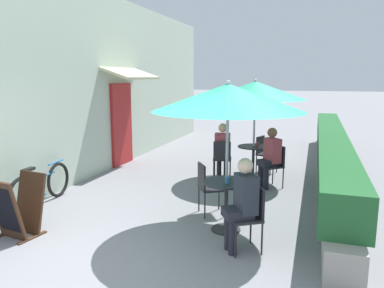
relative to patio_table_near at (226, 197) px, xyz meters
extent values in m
plane|color=gray|center=(-1.18, -1.65, -0.52)|extent=(120.00, 120.00, 0.00)
cube|color=#B2C1AD|center=(-3.73, 3.92, 1.58)|extent=(0.24, 11.13, 4.20)
cube|color=maroon|center=(-3.57, 3.36, 0.53)|extent=(0.08, 0.96, 2.10)
cube|color=beige|center=(-3.26, 3.36, 1.83)|extent=(0.78, 1.80, 0.30)
cube|color=gray|center=(1.57, 3.82, -0.29)|extent=(0.44, 10.13, 0.45)
cube|color=#235B2D|center=(1.57, 3.82, 0.21)|extent=(0.60, 9.62, 0.56)
cylinder|color=#28282D|center=(0.00, 0.00, -0.50)|extent=(0.44, 0.44, 0.02)
cylinder|color=#28282D|center=(0.00, 0.00, -0.14)|extent=(0.06, 0.06, 0.73)
cylinder|color=#28282D|center=(0.00, 0.00, 0.22)|extent=(0.69, 0.69, 0.02)
cylinder|color=#B7B7BC|center=(0.00, 0.00, 0.55)|extent=(0.04, 0.04, 2.12)
cone|color=#2DAD84|center=(0.00, 0.00, 1.46)|extent=(2.17, 2.17, 0.39)
sphere|color=#B7B7BC|center=(0.00, 0.00, 1.67)|extent=(0.07, 0.07, 0.07)
cube|color=#232328|center=(-0.37, 0.58, -0.07)|extent=(0.55, 0.55, 0.04)
cube|color=#232328|center=(-0.53, 0.48, 0.14)|extent=(0.23, 0.34, 0.42)
cylinder|color=#232328|center=(-0.12, 0.52, -0.29)|extent=(0.02, 0.02, 0.45)
cylinder|color=#232328|center=(-0.32, 0.83, -0.29)|extent=(0.02, 0.02, 0.45)
cylinder|color=#232328|center=(-0.43, 0.33, -0.29)|extent=(0.02, 0.02, 0.45)
cylinder|color=#232328|center=(-0.62, 0.63, -0.29)|extent=(0.02, 0.02, 0.45)
cube|color=#232328|center=(0.37, -0.58, -0.07)|extent=(0.55, 0.55, 0.04)
cube|color=#232328|center=(0.53, -0.48, 0.14)|extent=(0.23, 0.34, 0.42)
cylinder|color=#232328|center=(0.12, -0.52, -0.29)|extent=(0.02, 0.02, 0.45)
cylinder|color=#232328|center=(0.32, -0.83, -0.29)|extent=(0.02, 0.02, 0.45)
cylinder|color=#232328|center=(0.43, -0.33, -0.29)|extent=(0.02, 0.02, 0.45)
cylinder|color=#232328|center=(0.62, -0.63, -0.29)|extent=(0.02, 0.02, 0.45)
cylinder|color=#23232D|center=(0.18, -0.61, -0.28)|extent=(0.11, 0.11, 0.47)
cylinder|color=#23232D|center=(0.26, -0.74, -0.28)|extent=(0.11, 0.11, 0.47)
cube|color=#23232D|center=(0.30, -0.63, 0.01)|extent=(0.47, 0.45, 0.12)
cube|color=#282D38|center=(0.39, -0.57, 0.26)|extent=(0.37, 0.40, 0.50)
sphere|color=beige|center=(0.37, -0.58, 0.63)|extent=(0.20, 0.20, 0.20)
cylinder|color=teal|center=(0.03, -0.07, 0.28)|extent=(0.07, 0.07, 0.09)
cylinder|color=#28282D|center=(-0.08, 2.96, -0.50)|extent=(0.44, 0.44, 0.02)
cylinder|color=#28282D|center=(-0.08, 2.96, -0.14)|extent=(0.06, 0.06, 0.73)
cylinder|color=#28282D|center=(-0.08, 2.96, 0.22)|extent=(0.69, 0.69, 0.02)
cylinder|color=#B7B7BC|center=(-0.08, 2.96, 0.55)|extent=(0.04, 0.04, 2.12)
cone|color=#2DAD84|center=(-0.08, 2.96, 1.46)|extent=(2.17, 2.17, 0.39)
sphere|color=#B7B7BC|center=(-0.08, 2.96, 1.67)|extent=(0.07, 0.07, 0.07)
cube|color=#232328|center=(-0.75, 2.83, -0.07)|extent=(0.47, 0.47, 0.04)
cube|color=#232328|center=(-0.72, 2.65, 0.14)|extent=(0.38, 0.10, 0.42)
cylinder|color=#232328|center=(-0.61, 3.04, -0.29)|extent=(0.02, 0.02, 0.45)
cylinder|color=#232328|center=(-0.96, 2.97, -0.29)|extent=(0.02, 0.02, 0.45)
cylinder|color=#232328|center=(-0.54, 2.69, -0.29)|extent=(0.02, 0.02, 0.45)
cylinder|color=#232328|center=(-0.90, 2.62, -0.29)|extent=(0.02, 0.02, 0.45)
cylinder|color=#23232D|center=(-0.71, 3.02, -0.28)|extent=(0.11, 0.11, 0.47)
cylinder|color=#23232D|center=(-0.87, 2.99, -0.28)|extent=(0.11, 0.11, 0.47)
cube|color=#23232D|center=(-0.77, 2.92, 0.01)|extent=(0.36, 0.41, 0.12)
cube|color=#AD424C|center=(-0.75, 2.81, 0.26)|extent=(0.38, 0.28, 0.50)
sphere|color=tan|center=(-0.75, 2.83, 0.63)|extent=(0.20, 0.20, 0.20)
cube|color=#232328|center=(0.37, 2.45, -0.07)|extent=(0.56, 0.56, 0.04)
cube|color=#232328|center=(0.51, 2.57, 0.14)|extent=(0.27, 0.31, 0.42)
cylinder|color=#232328|center=(0.12, 2.46, -0.29)|extent=(0.02, 0.02, 0.45)
cylinder|color=#232328|center=(0.36, 2.19, -0.29)|extent=(0.02, 0.02, 0.45)
cylinder|color=#232328|center=(0.39, 2.70, -0.29)|extent=(0.02, 0.02, 0.45)
cylinder|color=#232328|center=(0.63, 2.43, -0.29)|extent=(0.02, 0.02, 0.45)
cylinder|color=#23232D|center=(0.18, 2.39, -0.28)|extent=(0.11, 0.11, 0.47)
cylinder|color=#23232D|center=(0.29, 2.27, -0.28)|extent=(0.11, 0.11, 0.47)
cube|color=#23232D|center=(0.31, 2.39, 0.01)|extent=(0.47, 0.46, 0.12)
cube|color=#AD424C|center=(0.39, 2.46, 0.26)|extent=(0.39, 0.40, 0.50)
sphere|color=brown|center=(0.37, 2.45, 0.63)|extent=(0.20, 0.20, 0.20)
cube|color=#232328|center=(0.14, 3.61, -0.07)|extent=(0.51, 0.51, 0.04)
cube|color=#232328|center=(-0.03, 3.67, 0.14)|extent=(0.15, 0.37, 0.42)
cylinder|color=#232328|center=(0.26, 3.39, -0.29)|extent=(0.02, 0.02, 0.45)
cylinder|color=#232328|center=(0.37, 3.73, -0.29)|extent=(0.02, 0.02, 0.45)
cylinder|color=#232328|center=(-0.08, 3.50, -0.29)|extent=(0.02, 0.02, 0.45)
cylinder|color=#232328|center=(0.03, 3.84, -0.29)|extent=(0.02, 0.02, 0.45)
cylinder|color=#B73D3D|center=(0.00, 2.94, 0.28)|extent=(0.07, 0.07, 0.09)
torus|color=black|center=(-3.41, 0.56, -0.18)|extent=(0.11, 0.67, 0.66)
torus|color=black|center=(-3.34, -0.47, -0.18)|extent=(0.11, 0.67, 0.66)
cylinder|color=#236BA8|center=(-3.38, 0.04, 0.00)|extent=(0.10, 0.81, 0.04)
cylinder|color=#236BA8|center=(-3.36, -0.14, -0.17)|extent=(0.08, 0.59, 0.39)
cylinder|color=#236BA8|center=(-3.36, -0.24, 0.10)|extent=(0.04, 0.04, 0.23)
cube|color=black|center=(-3.36, -0.24, 0.21)|extent=(0.12, 0.23, 0.05)
cylinder|color=#236BA8|center=(-3.41, 0.52, 0.16)|extent=(0.06, 0.46, 0.03)
cube|color=#422819|center=(-2.75, -0.93, -0.07)|extent=(0.54, 0.30, 0.88)
cube|color=black|center=(-2.75, -0.91, -0.05)|extent=(0.44, 0.22, 0.67)
cube|color=#422819|center=(-2.81, -1.32, -0.07)|extent=(0.54, 0.30, 0.88)
cube|color=black|center=(-2.81, -1.34, -0.05)|extent=(0.44, 0.22, 0.67)
cube|color=#422819|center=(-2.54, -1.16, -0.50)|extent=(0.13, 0.48, 0.02)
cube|color=#422819|center=(-3.01, -1.09, -0.50)|extent=(0.13, 0.48, 0.02)
camera|label=1|loc=(1.18, -5.19, 1.75)|focal=35.00mm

